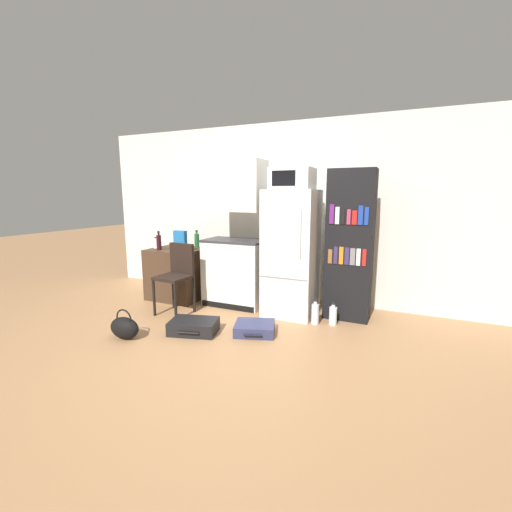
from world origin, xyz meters
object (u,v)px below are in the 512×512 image
at_px(suitcase_large_flat, 255,328).
at_px(water_bottle_middle, 333,315).
at_px(bowl, 180,245).
at_px(kitchen_hutch, 235,240).
at_px(bottle_clear_short, 177,244).
at_px(bookshelf, 349,246).
at_px(bottle_blue_soda, 179,241).
at_px(side_table, 178,273).
at_px(suitcase_small_flat, 194,326).
at_px(bottle_milk_white, 156,244).
at_px(bottle_green_tall, 197,240).
at_px(chair, 178,271).
at_px(water_bottle_front, 315,313).
at_px(bottle_wine_dark, 159,242).
at_px(handbag, 125,328).
at_px(microwave, 293,179).
at_px(refrigerator, 291,253).
at_px(cereal_box, 180,241).

xyz_separation_m(suitcase_large_flat, water_bottle_middle, (0.76, 0.63, 0.06)).
bearing_deg(suitcase_large_flat, bowl, 131.89).
bearing_deg(kitchen_hutch, bottle_clear_short, -167.71).
bearing_deg(bowl, bookshelf, -0.90).
bearing_deg(bowl, suitcase_large_flat, -29.70).
bearing_deg(bottle_clear_short, bottle_blue_soda, 118.14).
distance_m(side_table, suitcase_small_flat, 1.47).
relative_size(suitcase_small_flat, water_bottle_middle, 2.15).
height_order(bottle_milk_white, bowl, bottle_milk_white).
relative_size(bottle_green_tall, bottle_blue_soda, 1.03).
height_order(bottle_green_tall, bottle_blue_soda, bottle_green_tall).
height_order(bookshelf, chair, bookshelf).
relative_size(bottle_green_tall, water_bottle_front, 0.85).
height_order(bottle_wine_dark, water_bottle_front, bottle_wine_dark).
xyz_separation_m(suitcase_small_flat, water_bottle_middle, (1.40, 0.90, 0.04)).
distance_m(side_table, water_bottle_front, 2.21).
distance_m(bowl, handbag, 1.88).
height_order(microwave, chair, microwave).
bearing_deg(suitcase_small_flat, bottle_milk_white, 128.14).
bearing_deg(bottle_blue_soda, bottle_green_tall, 45.94).
bearing_deg(bottle_blue_soda, bottle_wine_dark, -130.31).
relative_size(bottle_green_tall, chair, 0.29).
distance_m(bottle_milk_white, bottle_blue_soda, 0.36).
xyz_separation_m(kitchen_hutch, bottle_milk_white, (-1.27, -0.16, -0.10)).
bearing_deg(suitcase_large_flat, handbag, -168.65).
bearing_deg(bottle_clear_short, suitcase_small_flat, -46.21).
distance_m(side_table, handbag, 1.56).
relative_size(bottle_clear_short, suitcase_large_flat, 0.40).
bearing_deg(bottle_blue_soda, bowl, 120.77).
bearing_deg(bowl, bottle_clear_short, -60.32).
distance_m(bowl, suitcase_large_flat, 2.11).
distance_m(bookshelf, suitcase_small_flat, 2.12).
bearing_deg(bottle_blue_soda, water_bottle_middle, -4.03).
relative_size(bottle_clear_short, water_bottle_middle, 0.77).
bearing_deg(bottle_wine_dark, refrigerator, 6.49).
xyz_separation_m(bottle_green_tall, water_bottle_front, (1.98, -0.43, -0.74)).
height_order(bottle_green_tall, water_bottle_middle, bottle_green_tall).
bearing_deg(bottle_wine_dark, water_bottle_front, -0.23).
bearing_deg(suitcase_large_flat, refrigerator, 60.38).
height_order(microwave, bowl, microwave).
xyz_separation_m(bottle_milk_white, chair, (0.73, -0.45, -0.27)).
bearing_deg(water_bottle_front, water_bottle_middle, 16.93).
xyz_separation_m(bottle_clear_short, suitcase_small_flat, (0.90, -0.94, -0.78)).
distance_m(bottle_green_tall, cereal_box, 0.41).
distance_m(side_table, water_bottle_middle, 2.42).
relative_size(bottle_milk_white, chair, 0.18).
distance_m(microwave, bottle_milk_white, 2.31).
relative_size(refrigerator, cereal_box, 5.41).
bearing_deg(handbag, bottle_green_tall, 95.86).
relative_size(bowl, water_bottle_middle, 0.63).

